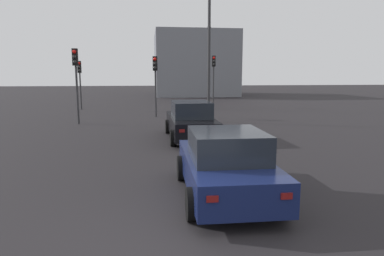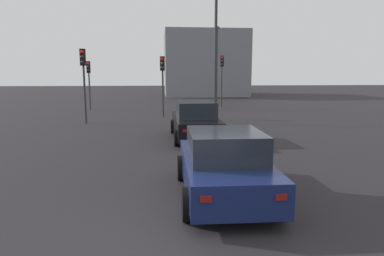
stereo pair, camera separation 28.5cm
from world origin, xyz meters
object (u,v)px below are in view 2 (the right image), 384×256
(traffic_light_far_right, at_px, (222,70))
(traffic_light_near_right, at_px, (162,74))
(car_black_left_lead, at_px, (195,121))
(street_lamp_far, at_px, (217,60))
(car_navy_left_second, at_px, (224,165))
(traffic_light_far_left, at_px, (89,75))
(traffic_light_near_left, at_px, (83,70))
(street_lamp_kerbside, at_px, (216,27))

(traffic_light_far_right, bearing_deg, traffic_light_near_right, -37.72)
(car_black_left_lead, relative_size, street_lamp_far, 0.74)
(car_navy_left_second, distance_m, traffic_light_far_left, 21.37)
(car_navy_left_second, bearing_deg, street_lamp_far, -7.90)
(traffic_light_far_left, bearing_deg, traffic_light_near_right, 42.96)
(traffic_light_near_left, height_order, traffic_light_far_right, traffic_light_far_right)
(street_lamp_kerbside, bearing_deg, car_navy_left_second, 171.65)
(traffic_light_far_right, xyz_separation_m, street_lamp_kerbside, (-9.25, 2.07, 2.23))
(traffic_light_far_right, bearing_deg, traffic_light_far_left, -84.05)
(street_lamp_far, bearing_deg, traffic_light_near_left, 129.76)
(traffic_light_near_left, bearing_deg, street_lamp_kerbside, 91.86)
(car_navy_left_second, distance_m, traffic_light_far_right, 21.65)
(traffic_light_far_right, relative_size, street_lamp_kerbside, 0.46)
(traffic_light_far_right, height_order, street_lamp_far, street_lamp_far)
(traffic_light_near_right, height_order, street_lamp_far, street_lamp_far)
(street_lamp_kerbside, bearing_deg, traffic_light_far_right, -12.61)
(traffic_light_near_left, height_order, traffic_light_far_left, traffic_light_near_left)
(traffic_light_near_right, bearing_deg, street_lamp_kerbside, 54.90)
(traffic_light_near_right, relative_size, traffic_light_far_right, 0.90)
(traffic_light_near_left, bearing_deg, car_black_left_lead, 50.33)
(car_navy_left_second, relative_size, street_lamp_kerbside, 0.44)
(car_black_left_lead, relative_size, car_navy_left_second, 1.16)
(car_navy_left_second, height_order, street_lamp_kerbside, street_lamp_kerbside)
(traffic_light_far_right, bearing_deg, street_lamp_far, -21.00)
(traffic_light_near_left, relative_size, street_lamp_kerbside, 0.44)
(traffic_light_far_left, xyz_separation_m, street_lamp_kerbside, (-8.19, -8.64, 2.60))
(car_black_left_lead, xyz_separation_m, traffic_light_near_right, (7.83, 1.29, 2.01))
(car_navy_left_second, distance_m, street_lamp_kerbside, 12.90)
(traffic_light_far_right, bearing_deg, street_lamp_kerbside, -12.29)
(car_black_left_lead, distance_m, traffic_light_far_left, 15.05)
(car_black_left_lead, relative_size, traffic_light_far_right, 1.10)
(traffic_light_near_left, height_order, street_lamp_far, street_lamp_far)
(car_black_left_lead, height_order, street_lamp_kerbside, street_lamp_kerbside)
(car_navy_left_second, relative_size, traffic_light_near_right, 1.05)
(traffic_light_near_right, bearing_deg, street_lamp_far, 144.60)
(traffic_light_near_right, bearing_deg, traffic_light_far_left, -124.75)
(street_lamp_kerbside, bearing_deg, traffic_light_near_right, 46.32)
(traffic_light_near_left, distance_m, traffic_light_far_right, 13.09)
(street_lamp_kerbside, bearing_deg, street_lamp_far, -10.01)
(street_lamp_kerbside, height_order, street_lamp_far, street_lamp_kerbside)
(traffic_light_far_left, distance_m, street_lamp_kerbside, 12.19)
(car_black_left_lead, relative_size, street_lamp_kerbside, 0.51)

